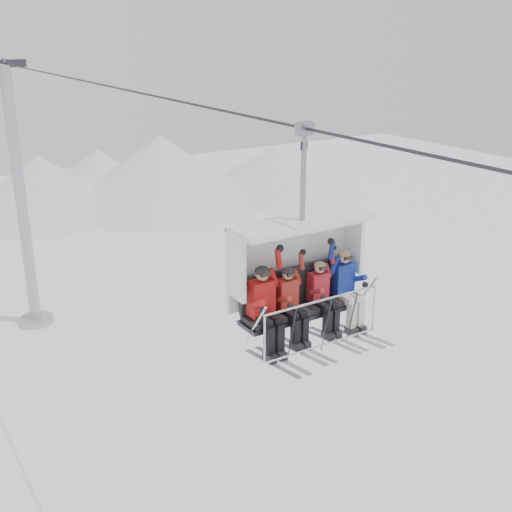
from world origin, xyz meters
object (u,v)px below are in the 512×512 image
lift_tower_right (23,219)px  skier_far_left (264,306)px  skier_center_left (290,302)px  chairlift_carrier (297,265)px  skier_center_right (322,295)px  skier_far_right (346,286)px

lift_tower_right → skier_far_left: lift_tower_right is taller
lift_tower_right → skier_far_left: size_ratio=7.62×
skier_center_left → lift_tower_right: bearing=89.1°
chairlift_carrier → skier_far_left: bearing=-161.6°
lift_tower_right → skier_center_right: 24.16m
skier_center_left → skier_center_right: 0.73m
skier_center_right → skier_far_left: bearing=179.1°
skier_center_right → skier_far_right: skier_far_right is taller
lift_tower_right → skier_far_right: size_ratio=7.99×
chairlift_carrier → skier_center_right: bearing=-42.0°
skier_far_left → skier_center_right: size_ratio=1.05×
skier_far_left → skier_center_left: size_ratio=1.05×
skier_far_left → skier_far_right: skier_far_left is taller
skier_center_right → skier_far_right: (0.59, 0.01, 0.05)m
lift_tower_right → chairlift_carrier: lift_tower_right is taller
skier_center_left → skier_far_left: bearing=178.4°
chairlift_carrier → skier_far_right: 1.13m
chairlift_carrier → lift_tower_right: bearing=90.0°
skier_far_left → skier_center_left: 0.56m
skier_far_left → skier_far_right: (1.88, -0.01, -0.03)m
skier_far_right → lift_tower_right: bearing=92.3°
skier_center_left → chairlift_carrier: bearing=41.6°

